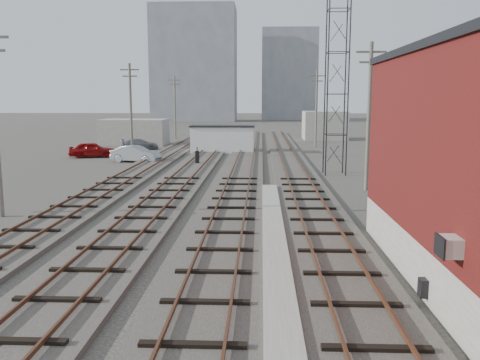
# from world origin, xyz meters

# --- Properties ---
(ground) EXTENTS (320.00, 320.00, 0.00)m
(ground) POSITION_xyz_m (0.00, 60.00, 0.00)
(ground) COLOR #282621
(ground) RESTS_ON ground
(track_right) EXTENTS (3.20, 90.00, 0.39)m
(track_right) POSITION_xyz_m (2.50, 39.00, 0.11)
(track_right) COLOR #332D28
(track_right) RESTS_ON ground
(track_mid_right) EXTENTS (3.20, 90.00, 0.39)m
(track_mid_right) POSITION_xyz_m (-1.50, 39.00, 0.11)
(track_mid_right) COLOR #332D28
(track_mid_right) RESTS_ON ground
(track_mid_left) EXTENTS (3.20, 90.00, 0.39)m
(track_mid_left) POSITION_xyz_m (-5.50, 39.00, 0.11)
(track_mid_left) COLOR #332D28
(track_mid_left) RESTS_ON ground
(track_left) EXTENTS (3.20, 90.00, 0.39)m
(track_left) POSITION_xyz_m (-9.50, 39.00, 0.11)
(track_left) COLOR #332D28
(track_left) RESTS_ON ground
(platform_curb) EXTENTS (0.90, 28.00, 0.26)m
(platform_curb) POSITION_xyz_m (0.50, 14.00, 0.13)
(platform_curb) COLOR gray
(platform_curb) RESTS_ON ground
(lattice_tower) EXTENTS (1.60, 1.60, 15.00)m
(lattice_tower) POSITION_xyz_m (5.50, 35.00, 7.50)
(lattice_tower) COLOR black
(lattice_tower) RESTS_ON ground
(utility_pole_left_b) EXTENTS (1.80, 0.24, 9.00)m
(utility_pole_left_b) POSITION_xyz_m (-12.50, 45.00, 4.80)
(utility_pole_left_b) COLOR #595147
(utility_pole_left_b) RESTS_ON ground
(utility_pole_left_c) EXTENTS (1.80, 0.24, 9.00)m
(utility_pole_left_c) POSITION_xyz_m (-12.50, 70.00, 4.80)
(utility_pole_left_c) COLOR #595147
(utility_pole_left_c) RESTS_ON ground
(utility_pole_right_a) EXTENTS (1.80, 0.24, 9.00)m
(utility_pole_right_a) POSITION_xyz_m (6.50, 28.00, 4.80)
(utility_pole_right_a) COLOR #595147
(utility_pole_right_a) RESTS_ON ground
(utility_pole_right_b) EXTENTS (1.80, 0.24, 9.00)m
(utility_pole_right_b) POSITION_xyz_m (6.50, 58.00, 4.80)
(utility_pole_right_b) COLOR #595147
(utility_pole_right_b) RESTS_ON ground
(apartment_left) EXTENTS (22.00, 14.00, 30.00)m
(apartment_left) POSITION_xyz_m (-18.00, 135.00, 15.00)
(apartment_left) COLOR gray
(apartment_left) RESTS_ON ground
(apartment_right) EXTENTS (16.00, 12.00, 26.00)m
(apartment_right) POSITION_xyz_m (8.00, 150.00, 13.00)
(apartment_right) COLOR gray
(apartment_right) RESTS_ON ground
(shed_left) EXTENTS (8.00, 5.00, 3.20)m
(shed_left) POSITION_xyz_m (-16.00, 60.00, 1.60)
(shed_left) COLOR gray
(shed_left) RESTS_ON ground
(shed_right) EXTENTS (6.00, 6.00, 4.00)m
(shed_right) POSITION_xyz_m (9.00, 70.00, 2.00)
(shed_right) COLOR gray
(shed_right) RESTS_ON ground
(switch_stand) EXTENTS (0.41, 0.41, 1.46)m
(switch_stand) POSITION_xyz_m (-5.55, 39.91, 0.69)
(switch_stand) COLOR black
(switch_stand) RESTS_ON ground
(site_trailer) EXTENTS (6.92, 3.11, 2.89)m
(site_trailer) POSITION_xyz_m (-4.19, 50.90, 1.46)
(site_trailer) COLOR white
(site_trailer) RESTS_ON ground
(car_red) EXTENTS (4.78, 2.94, 1.52)m
(car_red) POSITION_xyz_m (-16.63, 45.64, 0.76)
(car_red) COLOR maroon
(car_red) RESTS_ON ground
(car_silver) EXTENTS (4.76, 2.57, 1.49)m
(car_silver) POSITION_xyz_m (-11.37, 41.93, 0.74)
(car_silver) COLOR #989C9F
(car_silver) RESTS_ON ground
(car_grey) EXTENTS (4.42, 2.43, 1.21)m
(car_grey) POSITION_xyz_m (-13.86, 53.79, 0.61)
(car_grey) COLOR slate
(car_grey) RESTS_ON ground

